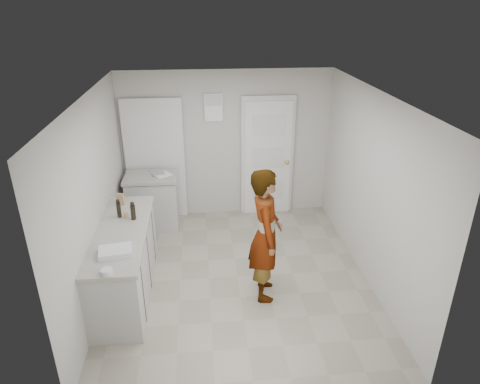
{
  "coord_description": "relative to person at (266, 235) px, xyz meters",
  "views": [
    {
      "loc": [
        -0.43,
        -4.88,
        3.51
      ],
      "look_at": [
        0.08,
        0.4,
        1.1
      ],
      "focal_mm": 32.0,
      "sensor_mm": 36.0,
      "label": 1
    }
  ],
  "objects": [
    {
      "name": "person",
      "position": [
        0.0,
        0.0,
        0.0
      ],
      "size": [
        0.45,
        0.66,
        1.73
      ],
      "primitive_type": "imported",
      "rotation": [
        0.0,
        0.0,
        1.51
      ],
      "color": "silver",
      "rests_on": "ground"
    },
    {
      "name": "side_counter",
      "position": [
        -1.57,
        1.93,
        -0.44
      ],
      "size": [
        0.84,
        0.61,
        0.93
      ],
      "color": "#B4B5B0",
      "rests_on": "ground"
    },
    {
      "name": "main_counter",
      "position": [
        -1.77,
        0.18,
        -0.44
      ],
      "size": [
        0.64,
        1.96,
        0.93
      ],
      "color": "#B4B5B0",
      "rests_on": "ground"
    },
    {
      "name": "baking_dish",
      "position": [
        -1.73,
        -0.35,
        0.09
      ],
      "size": [
        0.4,
        0.31,
        0.06
      ],
      "rotation": [
        0.0,
        0.0,
        0.17
      ],
      "color": "silver",
      "rests_on": "main_counter"
    },
    {
      "name": "cake_mix_box",
      "position": [
        -1.87,
        0.91,
        0.14
      ],
      "size": [
        0.11,
        0.07,
        0.16
      ],
      "primitive_type": "cube",
      "rotation": [
        0.0,
        0.0,
        -0.24
      ],
      "color": "#A68153",
      "rests_on": "main_counter"
    },
    {
      "name": "room_shell",
      "position": [
        -0.49,
        2.33,
        0.16
      ],
      "size": [
        4.0,
        4.0,
        4.0
      ],
      "color": "beige",
      "rests_on": "ground"
    },
    {
      "name": "oil_cruet_b",
      "position": [
        -1.83,
        0.54,
        0.18
      ],
      "size": [
        0.06,
        0.06,
        0.26
      ],
      "color": "black",
      "rests_on": "main_counter"
    },
    {
      "name": "egg_bowl",
      "position": [
        -1.76,
        -0.72,
        0.08
      ],
      "size": [
        0.12,
        0.12,
        0.05
      ],
      "color": "silver",
      "rests_on": "main_counter"
    },
    {
      "name": "ground",
      "position": [
        -0.32,
        0.38,
        -0.87
      ],
      "size": [
        4.0,
        4.0,
        0.0
      ],
      "primitive_type": "plane",
      "color": "gray",
      "rests_on": "ground"
    },
    {
      "name": "spice_jar",
      "position": [
        -1.74,
        0.51,
        0.1
      ],
      "size": [
        0.05,
        0.05,
        0.08
      ],
      "primitive_type": "cylinder",
      "color": "tan",
      "rests_on": "main_counter"
    },
    {
      "name": "oil_cruet_a",
      "position": [
        -1.64,
        0.46,
        0.18
      ],
      "size": [
        0.06,
        0.06,
        0.25
      ],
      "color": "black",
      "rests_on": "main_counter"
    },
    {
      "name": "papers",
      "position": [
        -1.4,
        1.99,
        0.06
      ],
      "size": [
        0.38,
        0.4,
        0.01
      ],
      "primitive_type": "cube",
      "rotation": [
        0.0,
        0.0,
        0.62
      ],
      "color": "white",
      "rests_on": "side_counter"
    }
  ]
}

